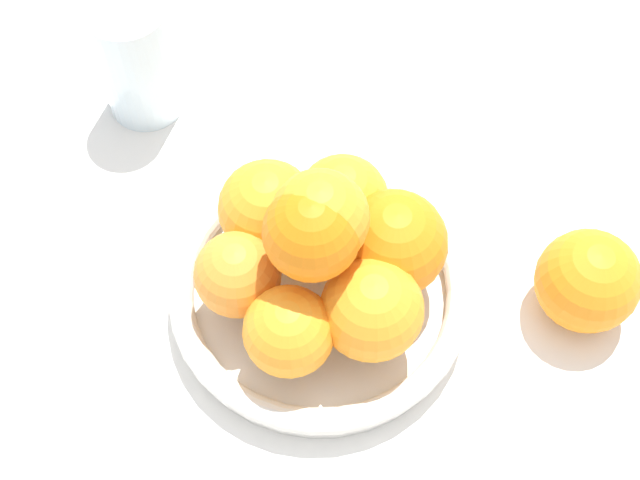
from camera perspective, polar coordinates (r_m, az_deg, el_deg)
The scene contains 5 objects.
ground_plane at distance 0.73m, azimuth 0.00°, elevation -3.94°, with size 4.00×4.00×0.00m, color white.
fruit_bowl at distance 0.72m, azimuth 0.00°, elevation -3.30°, with size 0.24×0.24×0.04m.
orange_pile at distance 0.66m, azimuth 0.22°, elevation -0.62°, with size 0.19×0.19×0.13m.
stray_orange at distance 0.73m, azimuth 16.75°, elevation -2.52°, with size 0.08×0.08×0.08m, color orange.
drinking_glass at distance 0.81m, azimuth -11.64°, elevation 11.29°, with size 0.07×0.07×0.12m, color silver.
Camera 1 is at (-0.29, -0.14, 0.66)m, focal length 50.00 mm.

